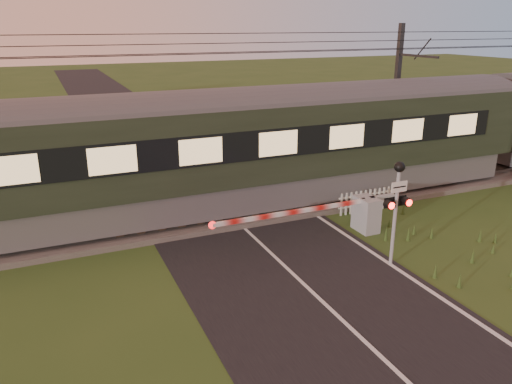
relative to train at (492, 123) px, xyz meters
name	(u,v)px	position (x,y,z in m)	size (l,w,h in m)	color
ground	(320,300)	(-12.35, -6.50, -2.30)	(160.00, 160.00, 0.00)	#2E4A1C
road	(326,304)	(-12.34, -6.73, -2.29)	(6.00, 140.00, 0.03)	black
track_bed	(227,211)	(-12.35, 0.00, -2.24)	(140.00, 3.40, 0.39)	#47423D
overhead_wires	(224,46)	(-12.35, 0.00, 3.42)	(120.00, 0.62, 0.62)	black
train	(492,123)	(0.00, 0.00, 0.00)	(43.37, 2.99, 4.04)	slate
boom_gate	(360,213)	(-9.05, -3.32, -1.67)	(6.36, 0.87, 1.16)	gray
crossing_signal	(397,195)	(-9.57, -5.63, -0.26)	(0.76, 0.33, 2.98)	gray
picket_fence	(368,200)	(-7.71, -1.89, -1.89)	(2.39, 0.07, 0.82)	silver
catenary_mast	(397,96)	(-3.46, 2.22, 1.05)	(0.20, 2.45, 6.43)	#2D2D30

